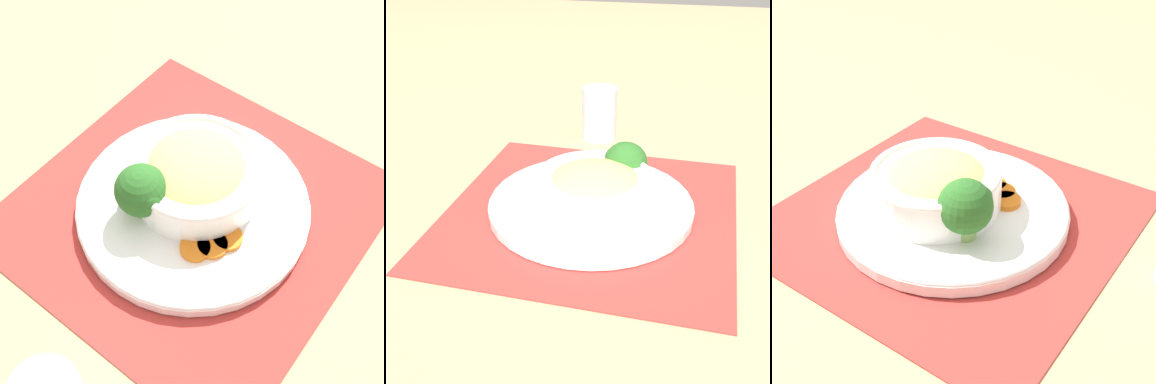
# 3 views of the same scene
# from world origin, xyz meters

# --- Properties ---
(ground_plane) EXTENTS (4.00, 4.00, 0.00)m
(ground_plane) POSITION_xyz_m (0.00, 0.00, 0.00)
(ground_plane) COLOR tan
(placemat) EXTENTS (0.46, 0.47, 0.00)m
(placemat) POSITION_xyz_m (0.00, 0.00, 0.00)
(placemat) COLOR #B2332D
(placemat) RESTS_ON ground_plane
(plate) EXTENTS (0.32, 0.32, 0.02)m
(plate) POSITION_xyz_m (0.00, 0.00, 0.02)
(plate) COLOR white
(plate) RESTS_ON placemat
(bowl) EXTENTS (0.18, 0.18, 0.07)m
(bowl) POSITION_xyz_m (0.01, -0.02, 0.05)
(bowl) COLOR white
(bowl) RESTS_ON plate
(broccoli_floret) EXTENTS (0.07, 0.07, 0.08)m
(broccoli_floret) POSITION_xyz_m (0.04, 0.05, 0.07)
(broccoli_floret) COLOR #84AD5B
(broccoli_floret) RESTS_ON plate
(carrot_slice_near) EXTENTS (0.04, 0.04, 0.01)m
(carrot_slice_near) POSITION_xyz_m (-0.05, 0.06, 0.02)
(carrot_slice_near) COLOR orange
(carrot_slice_near) RESTS_ON plate
(carrot_slice_middle) EXTENTS (0.04, 0.04, 0.01)m
(carrot_slice_middle) POSITION_xyz_m (-0.06, 0.04, 0.02)
(carrot_slice_middle) COLOR orange
(carrot_slice_middle) RESTS_ON plate
(carrot_slice_far) EXTENTS (0.04, 0.04, 0.01)m
(carrot_slice_far) POSITION_xyz_m (-0.07, 0.02, 0.02)
(carrot_slice_far) COLOR orange
(carrot_slice_far) RESTS_ON plate
(water_glass) EXTENTS (0.07, 0.07, 0.10)m
(water_glass) POSITION_xyz_m (-0.05, 0.31, 0.05)
(water_glass) COLOR silver
(water_glass) RESTS_ON ground_plane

